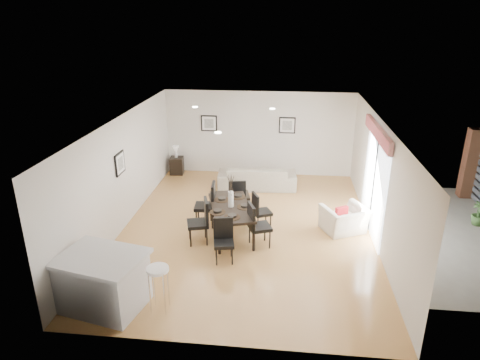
# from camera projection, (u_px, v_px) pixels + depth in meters

# --- Properties ---
(ground) EXTENTS (8.00, 8.00, 0.00)m
(ground) POSITION_uv_depth(u_px,v_px,m) (247.00, 229.00, 10.47)
(ground) COLOR tan
(ground) RESTS_ON ground
(wall_back) EXTENTS (6.00, 0.04, 2.70)m
(wall_back) POSITION_uv_depth(u_px,v_px,m) (259.00, 134.00, 13.70)
(wall_back) COLOR silver
(wall_back) RESTS_ON ground
(wall_front) EXTENTS (6.00, 0.04, 2.70)m
(wall_front) POSITION_uv_depth(u_px,v_px,m) (221.00, 273.00, 6.28)
(wall_front) COLOR silver
(wall_front) RESTS_ON ground
(wall_left) EXTENTS (0.04, 8.00, 2.70)m
(wall_left) POSITION_uv_depth(u_px,v_px,m) (123.00, 172.00, 10.29)
(wall_left) COLOR silver
(wall_left) RESTS_ON ground
(wall_right) EXTENTS (0.04, 8.00, 2.70)m
(wall_right) POSITION_uv_depth(u_px,v_px,m) (379.00, 182.00, 9.68)
(wall_right) COLOR silver
(wall_right) RESTS_ON ground
(ceiling) EXTENTS (6.00, 8.00, 0.02)m
(ceiling) POSITION_uv_depth(u_px,v_px,m) (247.00, 121.00, 9.50)
(ceiling) COLOR white
(ceiling) RESTS_ON wall_back
(sofa) EXTENTS (2.39, 1.08, 0.68)m
(sofa) POSITION_uv_depth(u_px,v_px,m) (257.00, 177.00, 12.88)
(sofa) COLOR #A39984
(sofa) RESTS_ON ground
(armchair) EXTENTS (1.25, 1.19, 0.63)m
(armchair) POSITION_uv_depth(u_px,v_px,m) (344.00, 219.00, 10.24)
(armchair) COLOR silver
(armchair) RESTS_ON ground
(courtyard_plant_b) EXTENTS (0.43, 0.43, 0.61)m
(courtyard_plant_b) POSITION_uv_depth(u_px,v_px,m) (479.00, 214.00, 10.57)
(courtyard_plant_b) COLOR #365424
(courtyard_plant_b) RESTS_ON ground
(dining_table) EXTENTS (1.33, 1.94, 0.73)m
(dining_table) POSITION_uv_depth(u_px,v_px,m) (231.00, 209.00, 9.96)
(dining_table) COLOR black
(dining_table) RESTS_ON ground
(dining_chair_wnear) EXTENTS (0.58, 0.58, 1.05)m
(dining_chair_wnear) POSITION_uv_depth(u_px,v_px,m) (202.00, 219.00, 9.66)
(dining_chair_wnear) COLOR black
(dining_chair_wnear) RESTS_ON ground
(dining_chair_wfar) EXTENTS (0.53, 0.53, 1.10)m
(dining_chair_wfar) POSITION_uv_depth(u_px,v_px,m) (209.00, 202.00, 10.45)
(dining_chair_wfar) COLOR black
(dining_chair_wfar) RESTS_ON ground
(dining_chair_enear) EXTENTS (0.60, 0.60, 1.04)m
(dining_chair_enear) POSITION_uv_depth(u_px,v_px,m) (256.00, 223.00, 9.48)
(dining_chair_enear) COLOR black
(dining_chair_enear) RESTS_ON ground
(dining_chair_efar) EXTENTS (0.54, 0.54, 0.92)m
(dining_chair_efar) POSITION_uv_depth(u_px,v_px,m) (259.00, 209.00, 10.33)
(dining_chair_efar) COLOR black
(dining_chair_efar) RESTS_ON ground
(dining_chair_head) EXTENTS (0.49, 0.49, 0.93)m
(dining_chair_head) POSITION_uv_depth(u_px,v_px,m) (224.00, 237.00, 8.99)
(dining_chair_head) COLOR black
(dining_chair_head) RESTS_ON ground
(dining_chair_foot) EXTENTS (0.51, 0.51, 0.99)m
(dining_chair_foot) POSITION_uv_depth(u_px,v_px,m) (237.00, 195.00, 11.01)
(dining_chair_foot) COLOR black
(dining_chair_foot) RESTS_ON ground
(vase) EXTENTS (0.95, 1.49, 0.79)m
(vase) POSITION_uv_depth(u_px,v_px,m) (231.00, 195.00, 9.82)
(vase) COLOR white
(vase) RESTS_ON dining_table
(coffee_table) EXTENTS (1.14, 0.83, 0.41)m
(coffee_table) POSITION_uv_depth(u_px,v_px,m) (230.00, 202.00, 11.48)
(coffee_table) COLOR black
(coffee_table) RESTS_ON ground
(side_table) EXTENTS (0.46, 0.46, 0.56)m
(side_table) POSITION_uv_depth(u_px,v_px,m) (177.00, 166.00, 14.03)
(side_table) COLOR black
(side_table) RESTS_ON ground
(table_lamp) EXTENTS (0.20, 0.20, 0.38)m
(table_lamp) POSITION_uv_depth(u_px,v_px,m) (176.00, 150.00, 13.84)
(table_lamp) COLOR white
(table_lamp) RESTS_ON side_table
(cushion) EXTENTS (0.32, 0.25, 0.32)m
(cushion) POSITION_uv_depth(u_px,v_px,m) (342.00, 213.00, 10.09)
(cushion) COLOR maroon
(cushion) RESTS_ON armchair
(kitchen_island) EXTENTS (1.66, 1.41, 1.01)m
(kitchen_island) POSITION_uv_depth(u_px,v_px,m) (103.00, 281.00, 7.52)
(kitchen_island) COLOR silver
(kitchen_island) RESTS_ON ground
(bar_stool) EXTENTS (0.39, 0.39, 0.85)m
(bar_stool) POSITION_uv_depth(u_px,v_px,m) (158.00, 274.00, 7.34)
(bar_stool) COLOR white
(bar_stool) RESTS_ON ground
(framed_print_back_left) EXTENTS (0.52, 0.04, 0.52)m
(framed_print_back_left) POSITION_uv_depth(u_px,v_px,m) (209.00, 123.00, 13.73)
(framed_print_back_left) COLOR black
(framed_print_back_left) RESTS_ON wall_back
(framed_print_back_right) EXTENTS (0.52, 0.04, 0.52)m
(framed_print_back_right) POSITION_uv_depth(u_px,v_px,m) (287.00, 125.00, 13.47)
(framed_print_back_right) COLOR black
(framed_print_back_right) RESTS_ON wall_back
(framed_print_left_wall) EXTENTS (0.04, 0.52, 0.52)m
(framed_print_left_wall) POSITION_uv_depth(u_px,v_px,m) (120.00, 163.00, 10.00)
(framed_print_left_wall) COLOR black
(framed_print_left_wall) RESTS_ON wall_left
(sliding_door) EXTENTS (0.12, 2.70, 2.57)m
(sliding_door) POSITION_uv_depth(u_px,v_px,m) (376.00, 165.00, 9.85)
(sliding_door) COLOR white
(sliding_door) RESTS_ON wall_right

